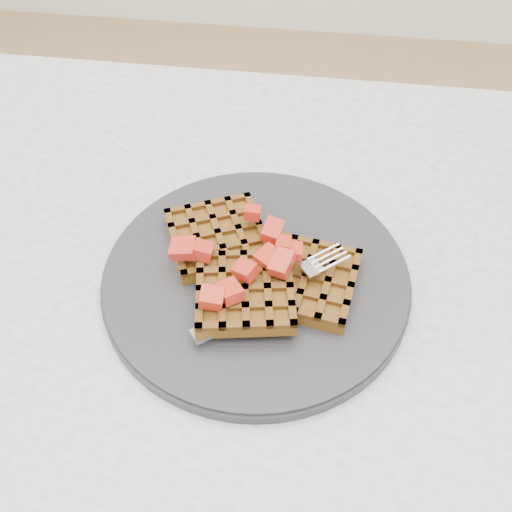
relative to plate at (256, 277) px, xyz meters
name	(u,v)px	position (x,y,z in m)	size (l,w,h in m)	color
table	(374,360)	(0.14, -0.01, -0.12)	(1.20, 0.80, 0.75)	white
plate	(256,277)	(0.00, 0.00, 0.00)	(0.31, 0.31, 0.02)	#242427
waffles	(256,267)	(0.00, 0.00, 0.02)	(0.21, 0.19, 0.03)	brown
strawberry_pile	(256,246)	(0.00, 0.00, 0.05)	(0.15, 0.15, 0.02)	#A61910
fork	(283,294)	(0.03, -0.03, 0.02)	(0.02, 0.18, 0.02)	silver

